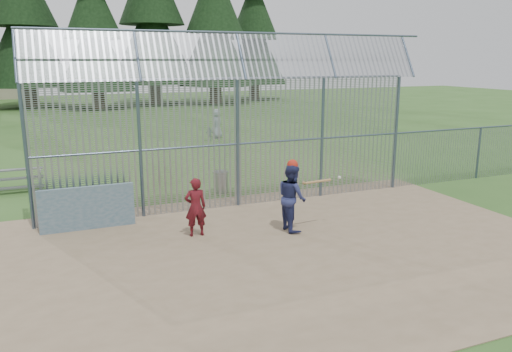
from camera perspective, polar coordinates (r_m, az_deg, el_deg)
name	(u,v)px	position (r m, az deg, el deg)	size (l,w,h in m)	color
ground	(286,242)	(12.94, 3.40, -7.50)	(120.00, 120.00, 0.00)	#2D511E
dirt_infield	(294,248)	(12.51, 4.40, -8.19)	(14.00, 10.00, 0.02)	#756047
dugout_wall	(87,208)	(14.36, -18.71, -3.48)	(2.50, 0.12, 1.20)	#38566B
batter	(292,197)	(13.50, 4.13, -2.44)	(0.89, 0.69, 1.83)	navy
onlooker	(196,207)	(13.15, -6.92, -3.54)	(0.57, 0.37, 1.56)	maroon
bg_kid_standing	(217,124)	(29.71, -4.46, 5.97)	(0.83, 0.54, 1.70)	gray
bg_kid_seated	(210,134)	(28.58, -5.32, 4.77)	(0.48, 0.20, 0.82)	slate
batting_gear	(297,168)	(13.33, 4.72, 0.95)	(1.54, 0.38, 0.68)	#AD2417
trash_can	(221,182)	(17.55, -4.05, -0.64)	(0.56, 0.56, 0.82)	#989CA1
backstop_fence	(291,130)	(16.13, 4.03, 5.30)	(20.09, 0.81, 5.30)	#47566B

